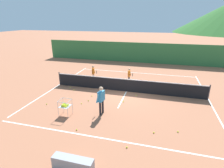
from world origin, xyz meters
TOP-DOWN VIEW (x-y plane):
  - ground_plane at (0.00, 0.00)m, footprint 120.00×120.00m
  - line_baseline_near at (0.00, -5.66)m, footprint 10.98×0.08m
  - line_baseline_far at (0.00, 5.00)m, footprint 10.98×0.08m
  - line_sideline_west at (-5.49, 0.00)m, footprint 0.08×10.66m
  - line_sideline_east at (5.49, 0.00)m, footprint 0.08×10.66m
  - line_service_center at (0.00, 0.00)m, footprint 0.08×5.42m
  - tennis_net at (0.00, 0.00)m, footprint 10.92×0.08m
  - instructor at (-0.73, -3.58)m, footprint 0.43×0.78m
  - student_0 at (-3.13, 1.54)m, footprint 0.54×0.57m
  - student_1 at (-0.14, 1.81)m, footprint 0.41×0.60m
  - ball_cart at (-2.60, -4.23)m, footprint 0.58×0.58m
  - tennis_ball_0 at (-2.33, -2.75)m, footprint 0.07×0.07m
  - tennis_ball_1 at (2.20, -4.67)m, footprint 0.07×0.07m
  - tennis_ball_2 at (0.82, -0.58)m, footprint 0.07×0.07m
  - tennis_ball_3 at (-1.38, -5.41)m, footprint 0.07×0.07m
  - tennis_ball_4 at (-4.32, -0.41)m, footprint 0.07×0.07m
  - tennis_ball_5 at (1.17, -6.01)m, footprint 0.07×0.07m
  - tennis_ball_6 at (-2.07, -2.24)m, footprint 0.07×0.07m
  - tennis_ball_7 at (-3.80, -0.83)m, footprint 0.07×0.07m
  - tennis_ball_8 at (0.15, -1.80)m, footprint 0.07×0.07m
  - tennis_ball_9 at (3.29, -4.31)m, footprint 0.07×0.07m
  - tennis_ball_10 at (-2.12, -1.48)m, footprint 0.07×0.07m
  - tennis_ball_11 at (-4.38, -3.39)m, footprint 0.07×0.07m
  - windscreen_fence at (0.00, 9.49)m, footprint 24.16×0.08m
  - courtside_bench at (-0.46, -7.57)m, footprint 1.50×0.36m

SIDE VIEW (x-z plane):
  - ground_plane at x=0.00m, z-range 0.00..0.00m
  - line_baseline_near at x=0.00m, z-range 0.00..0.01m
  - line_baseline_far at x=0.00m, z-range 0.00..0.01m
  - line_sideline_west at x=-5.49m, z-range 0.00..0.01m
  - line_sideline_east at x=5.49m, z-range 0.00..0.01m
  - line_service_center at x=0.00m, z-range 0.00..0.01m
  - tennis_ball_0 at x=-2.33m, z-range 0.00..0.07m
  - tennis_ball_1 at x=2.20m, z-range 0.00..0.07m
  - tennis_ball_2 at x=0.82m, z-range 0.00..0.07m
  - tennis_ball_3 at x=-1.38m, z-range 0.00..0.07m
  - tennis_ball_4 at x=-4.32m, z-range 0.00..0.07m
  - tennis_ball_5 at x=1.17m, z-range 0.00..0.07m
  - tennis_ball_6 at x=-2.07m, z-range 0.00..0.07m
  - tennis_ball_7 at x=-3.80m, z-range 0.00..0.07m
  - tennis_ball_8 at x=0.15m, z-range 0.00..0.07m
  - tennis_ball_9 at x=3.29m, z-range 0.00..0.07m
  - tennis_ball_10 at x=-2.12m, z-range 0.00..0.07m
  - tennis_ball_11 at x=-4.38m, z-range 0.00..0.07m
  - courtside_bench at x=-0.46m, z-range 0.00..0.46m
  - tennis_net at x=0.00m, z-range -0.03..1.02m
  - ball_cart at x=-2.60m, z-range 0.14..1.04m
  - student_1 at x=-0.14m, z-range 0.13..1.39m
  - student_0 at x=-3.13m, z-range 0.14..1.48m
  - instructor at x=-0.73m, z-range 0.16..1.79m
  - windscreen_fence at x=0.00m, z-range 0.00..2.37m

